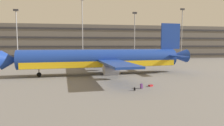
% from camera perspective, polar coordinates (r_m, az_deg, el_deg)
% --- Properties ---
extents(ground_plane, '(600.00, 600.00, 0.00)m').
position_cam_1_polar(ground_plane, '(43.57, -8.62, -3.36)').
color(ground_plane, slate).
extents(terminal_structure, '(159.39, 17.44, 15.10)m').
position_cam_1_polar(terminal_structure, '(95.18, -9.31, 5.88)').
color(terminal_structure, '#605B56').
rests_on(terminal_structure, ground_plane).
extents(airliner, '(40.55, 32.74, 11.40)m').
position_cam_1_polar(airliner, '(43.22, -2.45, 1.08)').
color(airliner, navy).
rests_on(airliner, ground_plane).
extents(light_mast_left, '(1.80, 0.50, 19.49)m').
position_cam_1_polar(light_mast_left, '(82.66, -25.62, 8.19)').
color(light_mast_left, gray).
rests_on(light_mast_left, ground_plane).
extents(light_mast_center_left, '(1.80, 0.50, 24.34)m').
position_cam_1_polar(light_mast_center_left, '(79.81, -8.49, 10.57)').
color(light_mast_center_left, gray).
rests_on(light_mast_center_left, ground_plane).
extents(light_mast_center_right, '(1.80, 0.50, 19.63)m').
position_cam_1_polar(light_mast_center_right, '(82.85, 6.47, 8.72)').
color(light_mast_center_right, gray).
rests_on(light_mast_center_right, ground_plane).
extents(light_mast_right, '(1.80, 0.50, 21.70)m').
position_cam_1_polar(light_mast_right, '(90.94, 19.36, 8.83)').
color(light_mast_right, gray).
rests_on(light_mast_right, ground_plane).
extents(suitcase_silver, '(0.32, 0.42, 0.82)m').
position_cam_1_polar(suitcase_silver, '(30.14, 8.41, -6.51)').
color(suitcase_silver, '#72388C').
rests_on(suitcase_silver, ground_plane).
extents(suitcase_upright, '(0.78, 0.64, 0.25)m').
position_cam_1_polar(suitcase_upright, '(31.95, 11.01, -6.35)').
color(suitcase_upright, '#B21E23').
rests_on(suitcase_upright, ground_plane).
extents(backpack_scuffed, '(0.38, 0.36, 0.51)m').
position_cam_1_polar(backpack_scuffed, '(28.70, 6.51, -7.41)').
color(backpack_scuffed, black).
rests_on(backpack_scuffed, ground_plane).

